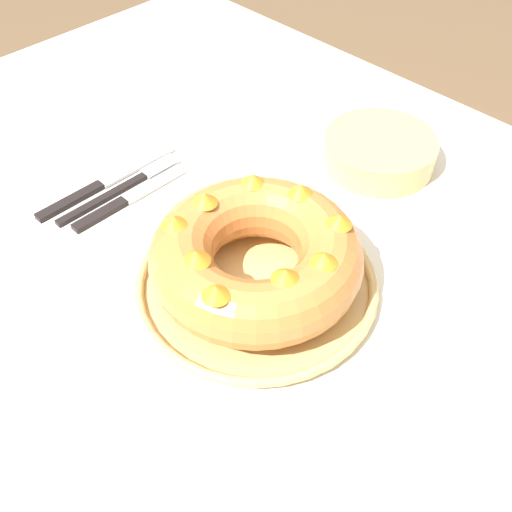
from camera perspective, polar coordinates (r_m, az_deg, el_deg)
name	(u,v)px	position (r m, az deg, el deg)	size (l,w,h in m)	color
dining_table	(253,331)	(0.79, -0.26, -7.13)	(1.48, 1.08, 0.75)	silver
serving_dish	(256,283)	(0.72, 0.00, -2.57)	(0.29, 0.29, 0.02)	tan
bundt_cake	(256,255)	(0.68, 0.00, 0.06)	(0.25, 0.25, 0.09)	#C67538
fork	(129,185)	(0.88, -12.02, 6.67)	(0.02, 0.20, 0.01)	black
serving_knife	(99,186)	(0.89, -14.72, 6.48)	(0.02, 0.23, 0.01)	black
cake_knife	(123,202)	(0.85, -12.54, 5.05)	(0.02, 0.18, 0.01)	black
side_bowl	(379,151)	(0.91, 11.67, 9.74)	(0.16, 0.16, 0.04)	tan
napkin	(453,427)	(0.65, 18.25, -15.25)	(0.17, 0.12, 0.00)	#B2D1B7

